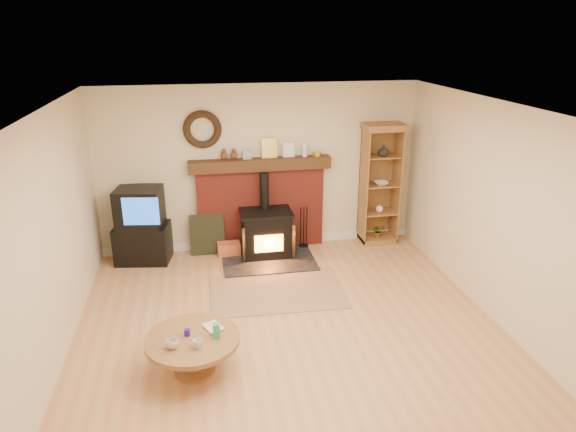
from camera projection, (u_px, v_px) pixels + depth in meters
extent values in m
plane|color=tan|center=(292.00, 337.00, 5.95)|extent=(5.50, 5.50, 0.00)
cube|color=beige|center=(259.00, 168.00, 8.03)|extent=(5.00, 0.02, 2.60)
cube|color=beige|center=(382.00, 411.00, 2.96)|extent=(5.00, 0.02, 2.60)
cube|color=beige|center=(45.00, 251.00, 5.07)|extent=(0.02, 5.50, 2.60)
cube|color=beige|center=(505.00, 219.00, 5.92)|extent=(0.02, 5.50, 2.60)
cube|color=white|center=(293.00, 111.00, 5.04)|extent=(5.00, 5.50, 0.02)
cube|color=white|center=(261.00, 241.00, 8.44)|extent=(5.00, 0.04, 0.12)
torus|color=black|center=(202.00, 129.00, 7.61)|extent=(0.57, 0.11, 0.57)
cube|color=maroon|center=(261.00, 209.00, 8.19)|extent=(2.00, 0.15, 1.30)
cube|color=#331A10|center=(260.00, 164.00, 7.90)|extent=(2.20, 0.22, 0.18)
cube|color=#999999|center=(247.00, 155.00, 7.82)|extent=(0.13, 0.05, 0.14)
cube|color=gold|center=(269.00, 148.00, 7.87)|extent=(0.24, 0.06, 0.30)
cube|color=white|center=(289.00, 150.00, 7.93)|extent=(0.18, 0.05, 0.22)
cylinder|color=white|center=(305.00, 150.00, 7.96)|extent=(0.08, 0.08, 0.22)
cylinder|color=gold|center=(317.00, 154.00, 8.02)|extent=(0.14, 0.14, 0.07)
cube|color=black|center=(268.00, 260.00, 7.88)|extent=(1.40, 1.00, 0.03)
cube|color=black|center=(266.00, 234.00, 7.95)|extent=(0.72, 0.51, 0.67)
cube|color=black|center=(266.00, 213.00, 7.82)|extent=(0.79, 0.56, 0.04)
cylinder|color=black|center=(264.00, 191.00, 7.86)|extent=(0.14, 0.14, 0.56)
cube|color=orange|center=(269.00, 244.00, 7.72)|extent=(0.43, 0.02, 0.27)
cube|color=black|center=(247.00, 242.00, 7.71)|extent=(0.17, 0.23, 0.53)
cube|color=black|center=(290.00, 239.00, 7.82)|extent=(0.17, 0.23, 0.53)
cube|color=brown|center=(277.00, 290.00, 6.99)|extent=(1.83, 1.29, 0.01)
cube|color=black|center=(143.00, 243.00, 7.81)|extent=(0.86, 0.66, 0.58)
cube|color=black|center=(139.00, 207.00, 7.61)|extent=(0.73, 0.64, 0.58)
cube|color=blue|center=(141.00, 211.00, 7.36)|extent=(0.52, 0.10, 0.42)
cube|color=brown|center=(376.00, 239.00, 8.59)|extent=(0.57, 0.42, 0.10)
cube|color=brown|center=(376.00, 183.00, 8.45)|extent=(0.57, 0.02, 1.83)
cube|color=brown|center=(363.00, 187.00, 8.22)|extent=(0.02, 0.42, 1.83)
cube|color=brown|center=(396.00, 185.00, 8.32)|extent=(0.02, 0.42, 1.83)
cube|color=brown|center=(384.00, 127.00, 7.94)|extent=(0.63, 0.46, 0.10)
cube|color=brown|center=(378.00, 212.00, 8.42)|extent=(0.53, 0.38, 0.02)
cube|color=brown|center=(380.00, 185.00, 8.26)|extent=(0.53, 0.38, 0.02)
cube|color=brown|center=(382.00, 156.00, 8.10)|extent=(0.53, 0.38, 0.02)
imported|color=white|center=(383.00, 151.00, 8.02)|extent=(0.17, 0.17, 0.18)
imported|color=white|center=(381.00, 183.00, 8.20)|extent=(0.23, 0.23, 0.06)
sphere|color=white|center=(380.00, 209.00, 8.35)|extent=(0.12, 0.12, 0.12)
imported|color=#37A46D|center=(378.00, 231.00, 8.49)|extent=(0.20, 0.17, 0.22)
cube|color=gold|center=(229.00, 249.00, 8.03)|extent=(0.35, 0.23, 0.22)
cube|color=black|center=(207.00, 235.00, 8.04)|extent=(0.54, 0.14, 0.64)
cylinder|color=black|center=(304.00, 246.00, 8.36)|extent=(0.16, 0.16, 0.04)
cylinder|color=black|center=(301.00, 228.00, 8.24)|extent=(0.02, 0.02, 0.70)
cylinder|color=black|center=(304.00, 227.00, 8.24)|extent=(0.02, 0.02, 0.70)
cylinder|color=black|center=(307.00, 227.00, 8.25)|extent=(0.02, 0.02, 0.70)
cylinder|color=brown|center=(195.00, 370.00, 5.35)|extent=(0.43, 0.43, 0.03)
cylinder|color=brown|center=(194.00, 356.00, 5.29)|extent=(0.16, 0.16, 0.34)
cylinder|color=brown|center=(193.00, 340.00, 5.22)|extent=(0.97, 0.97, 0.05)
imported|color=white|center=(172.00, 344.00, 5.03)|extent=(0.12, 0.12, 0.09)
imported|color=white|center=(198.00, 344.00, 5.03)|extent=(0.10, 0.10, 0.09)
imported|color=#4C331E|center=(206.00, 330.00, 5.33)|extent=(0.16, 0.22, 0.02)
cylinder|color=#261398|center=(187.00, 332.00, 5.24)|extent=(0.06, 0.06, 0.07)
cube|color=#37A46D|center=(216.00, 331.00, 5.19)|extent=(0.07, 0.07, 0.16)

